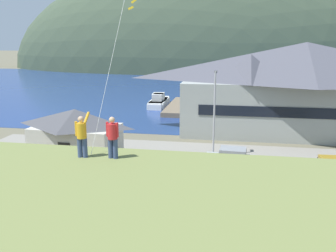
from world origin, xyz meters
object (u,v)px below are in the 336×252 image
Objects in this scene: harbor_lodge at (304,86)px; person_kite_flyer at (82,135)px; parked_car_mid_row_near at (108,178)px; parking_light_pole at (214,109)px; parked_car_back_row_right at (263,199)px; person_companion at (112,136)px; parked_car_lone_by_shed at (336,169)px; parked_car_front_row_red at (180,184)px; moored_boat_outer_mooring at (202,100)px; parked_car_mid_row_far at (35,185)px; moored_boat_inner_slip at (159,101)px; parked_car_front_row_silver at (231,158)px; moored_boat_wharfside at (159,102)px; storage_shed_near_lot at (76,134)px; wharf_dock at (179,106)px.

harbor_lodge reaches higher than person_kite_flyer.
parking_light_pole reaches higher than parked_car_mid_row_near.
person_companion is at bearing -131.58° from parked_car_back_row_right.
parked_car_lone_by_shed is at bearing 48.12° from person_companion.
harbor_lodge reaches higher than parked_car_front_row_red.
moored_boat_outer_mooring is 37.21m from parked_car_front_row_red.
parked_car_mid_row_far is at bearing -101.65° from moored_boat_outer_mooring.
moored_boat_inner_slip is 1.84× the size of parked_car_front_row_silver.
harbor_lodge is at bearing 64.48° from person_kite_flyer.
parked_car_back_row_right is at bearing -75.71° from parked_car_front_row_silver.
moored_boat_wharfside reaches higher than parked_car_front_row_silver.
person_kite_flyer is at bearing -64.90° from storage_shed_near_lot.
storage_shed_near_lot is at bearing -101.88° from wharf_dock.
parked_car_mid_row_far is at bearing -92.12° from moored_boat_wharfside.
person_kite_flyer is at bearing -47.78° from parked_car_mid_row_far.
parked_car_front_row_red is 2.47× the size of person_companion.
parked_car_front_row_red is at bearing 10.49° from parked_car_mid_row_far.
parked_car_front_row_silver is (11.65, -27.92, 0.34)m from moored_boat_wharfside.
parked_car_mid_row_near is (-5.15, 0.30, 0.00)m from parked_car_front_row_red.
parking_light_pole is (6.53, -23.68, 4.22)m from wharf_dock.
harbor_lodge is 6.58× the size of parked_car_front_row_red.
parking_light_pole is at bearing 52.69° from parked_car_mid_row_near.
parked_car_front_row_silver is (-7.77, 1.25, 0.00)m from parked_car_lone_by_shed.
harbor_lodge is 25.95m from parked_car_mid_row_near.
wharf_dock is at bearing 106.99° from parked_car_front_row_silver.
harbor_lodge reaches higher than storage_shed_near_lot.
harbor_lodge is at bearing 50.43° from parked_car_mid_row_near.
harbor_lodge is 25.03m from moored_boat_inner_slip.
parked_car_front_row_red is at bearing -81.77° from wharf_dock.
wharf_dock is (-15.93, 13.01, -5.12)m from harbor_lodge.
parked_car_lone_by_shed is 12.24m from parked_car_front_row_red.
parked_car_mid_row_near is 11.90m from parking_light_pole.
person_kite_flyer is (5.57, -44.16, 6.07)m from moored_boat_inner_slip.
parking_light_pole is (1.75, 9.35, 3.50)m from parked_car_front_row_red.
person_companion is at bearing 4.01° from person_kite_flyer.
moored_boat_inner_slip is (1.92, 28.17, -1.69)m from storage_shed_near_lot.
wharf_dock is at bearing -27.78° from moored_boat_inner_slip.
parked_car_front_row_red is 11.22m from person_kite_flyer.
storage_shed_near_lot is 13.78m from parked_car_front_row_silver.
parked_car_front_row_red and parked_car_back_row_right have the same top height.
wharf_dock is 7.71× the size of person_kite_flyer.
wharf_dock is at bearing 78.12° from storage_shed_near_lot.
moored_boat_wharfside is at bearing 103.58° from parked_car_front_row_red.
harbor_lodge is 6.59× the size of parked_car_back_row_right.
storage_shed_near_lot reaches higher than parked_car_mid_row_near.
parked_car_mid_row_far is 0.99× the size of parked_car_front_row_silver.
parked_car_lone_by_shed is 2.46× the size of person_companion.
harbor_lodge is 3.56× the size of moored_boat_inner_slip.
harbor_lodge reaches higher than moored_boat_outer_mooring.
parked_car_mid_row_far is (-20.75, -6.79, 0.00)m from parked_car_lone_by_shed.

